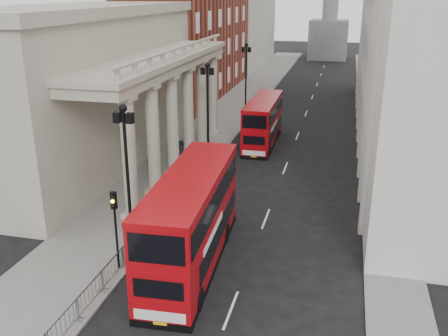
# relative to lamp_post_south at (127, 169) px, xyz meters

# --- Properties ---
(ground) EXTENTS (260.00, 260.00, 0.00)m
(ground) POSITION_rel_lamp_post_south_xyz_m (0.60, -4.00, -4.91)
(ground) COLOR black
(ground) RESTS_ON ground
(sidewalk_west) EXTENTS (6.00, 140.00, 0.12)m
(sidewalk_west) POSITION_rel_lamp_post_south_xyz_m (-2.40, 26.00, -4.85)
(sidewalk_west) COLOR slate
(sidewalk_west) RESTS_ON ground
(sidewalk_east) EXTENTS (3.00, 140.00, 0.12)m
(sidewalk_east) POSITION_rel_lamp_post_south_xyz_m (14.10, 26.00, -4.85)
(sidewalk_east) COLOR slate
(sidewalk_east) RESTS_ON ground
(kerb) EXTENTS (0.20, 140.00, 0.14)m
(kerb) POSITION_rel_lamp_post_south_xyz_m (0.55, 26.00, -4.84)
(kerb) COLOR slate
(kerb) RESTS_ON ground
(portico_building) EXTENTS (9.00, 28.00, 12.00)m
(portico_building) POSITION_rel_lamp_post_south_xyz_m (-9.90, 14.00, 1.09)
(portico_building) COLOR #9E9784
(portico_building) RESTS_ON ground
(brick_building) EXTENTS (9.00, 32.00, 22.00)m
(brick_building) POSITION_rel_lamp_post_south_xyz_m (-9.90, 44.00, 6.09)
(brick_building) COLOR maroon
(brick_building) RESTS_ON ground
(west_building_far) EXTENTS (9.00, 30.00, 20.00)m
(west_building_far) POSITION_rel_lamp_post_south_xyz_m (-9.90, 76.00, 5.09)
(west_building_far) COLOR #9E9784
(west_building_far) RESTS_ON ground
(east_building) EXTENTS (8.00, 55.00, 25.00)m
(east_building) POSITION_rel_lamp_post_south_xyz_m (16.60, 28.00, 7.59)
(east_building) COLOR beige
(east_building) RESTS_ON ground
(lamp_post_south) EXTENTS (1.05, 0.44, 8.32)m
(lamp_post_south) POSITION_rel_lamp_post_south_xyz_m (0.00, 0.00, 0.00)
(lamp_post_south) COLOR black
(lamp_post_south) RESTS_ON sidewalk_west
(lamp_post_mid) EXTENTS (1.05, 0.44, 8.32)m
(lamp_post_mid) POSITION_rel_lamp_post_south_xyz_m (0.00, 16.00, 0.00)
(lamp_post_mid) COLOR black
(lamp_post_mid) RESTS_ON sidewalk_west
(lamp_post_north) EXTENTS (1.05, 0.44, 8.32)m
(lamp_post_north) POSITION_rel_lamp_post_south_xyz_m (0.00, 32.00, 0.00)
(lamp_post_north) COLOR black
(lamp_post_north) RESTS_ON sidewalk_west
(traffic_light) EXTENTS (0.28, 0.33, 4.30)m
(traffic_light) POSITION_rel_lamp_post_south_xyz_m (0.10, -2.02, -1.80)
(traffic_light) COLOR black
(traffic_light) RESTS_ON sidewalk_west
(crowd_barriers) EXTENTS (0.50, 18.75, 1.10)m
(crowd_barriers) POSITION_rel_lamp_post_south_xyz_m (0.25, -1.77, -4.24)
(crowd_barriers) COLOR gray
(crowd_barriers) RESTS_ON sidewalk_west
(bus_near) EXTENTS (3.43, 11.79, 5.03)m
(bus_near) POSITION_rel_lamp_post_south_xyz_m (3.65, -0.37, -2.28)
(bus_near) COLOR #A8070E
(bus_near) RESTS_ON ground
(bus_far) EXTENTS (2.53, 10.01, 4.31)m
(bus_far) POSITION_rel_lamp_post_south_xyz_m (3.62, 22.40, -2.66)
(bus_far) COLOR #A6070D
(bus_far) RESTS_ON ground
(pedestrian_a) EXTENTS (0.70, 0.49, 1.86)m
(pedestrian_a) POSITION_rel_lamp_post_south_xyz_m (-3.64, 12.03, -3.86)
(pedestrian_a) COLOR black
(pedestrian_a) RESTS_ON sidewalk_west
(pedestrian_b) EXTENTS (1.06, 0.99, 1.74)m
(pedestrian_b) POSITION_rel_lamp_post_south_xyz_m (-2.60, 14.87, -3.92)
(pedestrian_b) COLOR #282320
(pedestrian_b) RESTS_ON sidewalk_west
(pedestrian_c) EXTENTS (0.87, 0.63, 1.63)m
(pedestrian_c) POSITION_rel_lamp_post_south_xyz_m (-2.41, 16.02, -3.97)
(pedestrian_c) COLOR black
(pedestrian_c) RESTS_ON sidewalk_west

